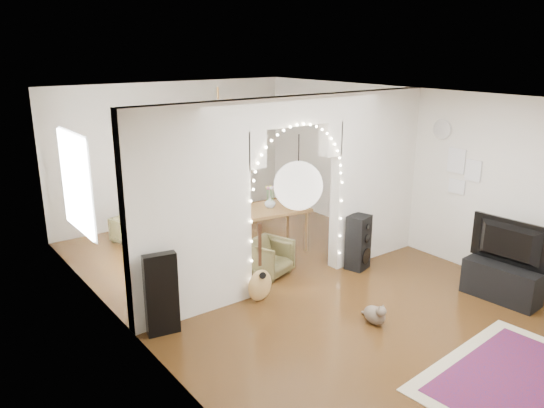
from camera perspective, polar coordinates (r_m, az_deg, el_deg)
floor at (r=7.96m, az=2.22°, el=-8.19°), size 7.50×7.50×0.00m
ceiling at (r=7.25m, az=2.47°, el=11.57°), size 5.00×7.50×0.02m
wall_back at (r=10.60m, az=-10.56°, el=5.53°), size 5.00×0.02×2.70m
wall_left at (r=6.29m, az=-15.69°, el=-2.42°), size 0.02×7.50×2.70m
wall_right at (r=9.23m, az=14.54°, el=3.65°), size 0.02×7.50×2.70m
divider_wall at (r=7.47m, az=2.35°, el=1.78°), size 5.00×0.20×2.70m
fairy_lights at (r=7.34m, az=2.99°, el=2.52°), size 1.64×0.04×1.60m
window at (r=7.91m, az=-20.36°, el=2.14°), size 0.04×1.20×1.40m
wall_clock at (r=8.72m, az=17.88°, el=7.67°), size 0.03×0.31×0.31m
picture_frames at (r=8.61m, az=19.67°, el=3.32°), size 0.02×0.50×0.70m
paper_lantern at (r=4.30m, az=2.84°, el=1.98°), size 0.40×0.40×0.40m
ceiling_fan at (r=8.92m, az=-5.81°, el=10.50°), size 1.10×1.10×0.30m
area_rug at (r=6.31m, az=25.55°, el=-17.03°), size 2.28×1.80×0.02m
guitar_case at (r=6.50m, az=-11.80°, el=-9.50°), size 0.41×0.20×1.03m
acoustic_guitar at (r=7.18m, az=-1.31°, el=-7.41°), size 0.40×0.21×0.95m
tabby_cat at (r=6.86m, az=11.05°, el=-11.59°), size 0.27×0.48×0.32m
floor_speaker at (r=8.31m, az=9.27°, el=-4.11°), size 0.40×0.37×0.86m
media_console at (r=7.94m, az=23.47°, el=-7.71°), size 0.48×1.03×0.50m
tv at (r=7.74m, az=23.94°, el=-3.92°), size 0.23×1.08×0.62m
bookcase at (r=10.41m, az=-10.79°, el=2.09°), size 1.56×0.85×1.56m
dining_table at (r=8.84m, az=-0.21°, el=-0.86°), size 1.31×0.97×0.76m
flower_vase at (r=8.79m, az=-0.21°, el=0.19°), size 0.21×0.21×0.19m
dining_chair_left at (r=9.67m, az=-15.10°, el=-2.68°), size 0.62×0.63×0.47m
dining_chair_right at (r=8.05m, az=-0.29°, el=-5.74°), size 0.74×0.75×0.54m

